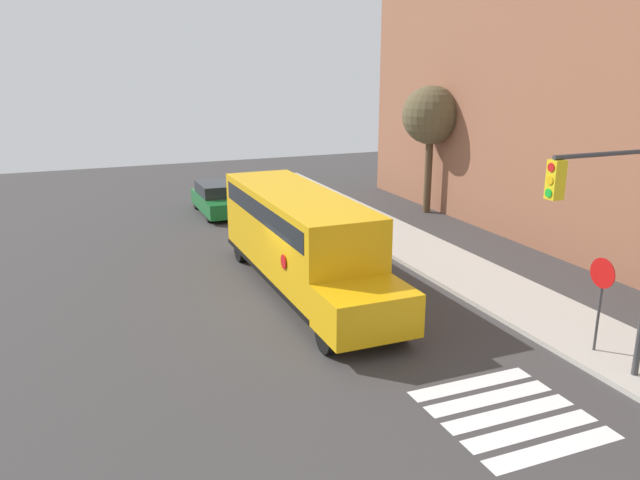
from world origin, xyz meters
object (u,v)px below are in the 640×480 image
at_px(school_bus, 300,235).
at_px(stop_sign, 601,291).
at_px(tree_near_sidewalk, 431,116).
at_px(parked_car, 217,199).
at_px(traffic_light, 623,231).

distance_m(school_bus, stop_sign, 9.31).
relative_size(stop_sign, tree_near_sidewalk, 0.42).
xyz_separation_m(school_bus, stop_sign, (7.67, 5.29, -0.04)).
relative_size(parked_car, tree_near_sidewalk, 0.73).
bearing_deg(tree_near_sidewalk, stop_sign, -16.25).
bearing_deg(tree_near_sidewalk, parked_car, -110.41).
xyz_separation_m(parked_car, traffic_light, (20.63, 4.31, 3.07)).
xyz_separation_m(parked_car, tree_near_sidewalk, (3.70, 9.95, 4.05)).
relative_size(traffic_light, tree_near_sidewalk, 0.92).
height_order(school_bus, tree_near_sidewalk, tree_near_sidewalk).
distance_m(parked_car, stop_sign, 20.02).
distance_m(school_bus, tree_near_sidewalk, 12.93).
relative_size(stop_sign, traffic_light, 0.46).
xyz_separation_m(traffic_light, tree_near_sidewalk, (-16.93, 5.63, 0.97)).
xyz_separation_m(school_bus, parked_car, (-11.58, -0.13, -1.08)).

